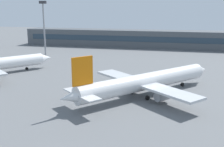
{
  "coord_description": "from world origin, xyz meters",
  "views": [
    {
      "loc": [
        16.49,
        -31.69,
        20.63
      ],
      "look_at": [
        -1.13,
        40.0,
        3.0
      ],
      "focal_mm": 44.45,
      "sensor_mm": 36.0,
      "label": 1
    }
  ],
  "objects": [
    {
      "name": "ground_plane",
      "position": [
        0.0,
        40.0,
        0.0
      ],
      "size": [
        400.0,
        400.0,
        0.0
      ],
      "primitive_type": "plane",
      "color": "slate"
    },
    {
      "name": "terminal_building",
      "position": [
        0.0,
        114.6,
        4.5
      ],
      "size": [
        133.84,
        12.13,
        9.0
      ],
      "color": "#4C5156",
      "rests_on": "ground_plane"
    },
    {
      "name": "airplane_near",
      "position": [
        9.4,
        32.35,
        3.44
      ],
      "size": [
        32.56,
        37.01,
        11.27
      ],
      "color": "silver",
      "rests_on": "ground_plane"
    },
    {
      "name": "floodlight_tower_west",
      "position": [
        -41.66,
        80.23,
        13.68
      ],
      "size": [
        3.2,
        0.8,
        23.4
      ],
      "color": "gray",
      "rests_on": "ground_plane"
    }
  ]
}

